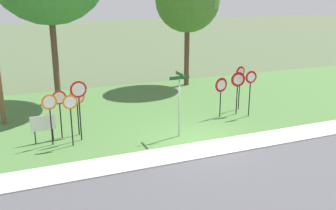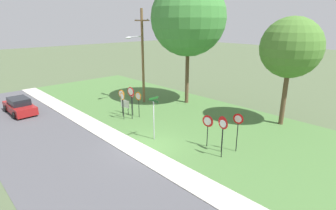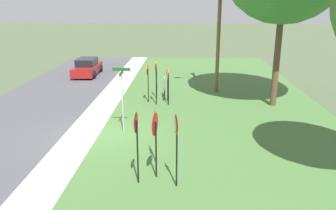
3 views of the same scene
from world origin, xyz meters
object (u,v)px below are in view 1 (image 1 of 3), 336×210
Objects in this scene: stop_sign_near_left at (77,102)px; oak_tree_right at (188,0)px; stop_sign_far_right at (79,98)px; stop_sign_near_right at (60,104)px; notice_board at (43,124)px; yield_sign_near_left at (240,78)px; stop_sign_far_center at (71,110)px; yield_sign_far_left at (251,83)px; yield_sign_far_right at (221,88)px; yield_sign_near_right at (238,83)px; street_name_post at (179,99)px; stop_sign_far_left at (50,109)px.

stop_sign_near_left is 0.27× the size of oak_tree_right.
stop_sign_far_right is at bearing -138.32° from oak_tree_right.
stop_sign_near_right reaches higher than notice_board.
yield_sign_near_left is 0.31× the size of oak_tree_right.
stop_sign_far_center reaches higher than stop_sign_near_right.
stop_sign_near_left is 0.96× the size of stop_sign_far_center.
stop_sign_near_left is at bearing 179.26° from yield_sign_far_left.
stop_sign_near_right is 0.90× the size of yield_sign_near_left.
stop_sign_far_center is 8.07m from yield_sign_far_right.
stop_sign_far_center is (0.31, -1.15, 0.04)m from stop_sign_near_right.
stop_sign_far_center is at bearing -173.08° from yield_sign_far_left.
yield_sign_near_right is at bearing -93.27° from oak_tree_right.
street_name_post is 2.43× the size of notice_board.
yield_sign_far_right is 8.81m from oak_tree_right.
stop_sign_near_right is 0.98× the size of stop_sign_far_left.
notice_board is (-10.62, 0.36, -1.03)m from yield_sign_far_left.
stop_sign_far_center is 1.85× the size of notice_board.
oak_tree_right reaches higher than yield_sign_far_left.
stop_sign_near_left is 0.73× the size of street_name_post.
stop_sign_far_right is 1.10× the size of yield_sign_near_left.
street_name_post is at bearing -21.15° from notice_board.
stop_sign_far_right is (0.47, 0.52, 0.36)m from stop_sign_far_center.
stop_sign_far_left is 0.28× the size of oak_tree_right.
yield_sign_far_right reaches higher than notice_board.
stop_sign_far_center is 0.28× the size of oak_tree_right.
notice_board is (-10.20, -0.21, -0.93)m from yield_sign_near_right.
street_name_post is at bearing -163.41° from yield_sign_near_left.
stop_sign_near_right is 13.06m from oak_tree_right.
stop_sign_near_right is at bearing 173.16° from yield_sign_near_left.
stop_sign_near_right is at bearing 171.77° from yield_sign_far_right.
yield_sign_near_right is 0.94× the size of yield_sign_far_left.
yield_sign_far_left is 8.98m from oak_tree_right.
yield_sign_far_left is (0.42, -0.58, 0.10)m from yield_sign_near_right.
stop_sign_near_left is 9.05m from yield_sign_far_left.
stop_sign_far_left is at bearing 169.28° from street_name_post.
stop_sign_near_right is 0.98× the size of stop_sign_far_center.
oak_tree_right reaches higher than street_name_post.
oak_tree_right reaches higher than yield_sign_near_left.
stop_sign_far_right is 1.27× the size of yield_sign_far_right.
yield_sign_near_left reaches higher than stop_sign_near_left.
yield_sign_near_left is (10.50, 1.43, 0.20)m from stop_sign_far_left.
stop_sign_near_left is 8.60m from yield_sign_near_right.
oak_tree_right is at bearing 35.74° from stop_sign_near_left.
yield_sign_far_left is (9.02, -0.66, 0.25)m from stop_sign_near_left.
yield_sign_far_left reaches higher than stop_sign_far_left.
oak_tree_right reaches higher than notice_board.
yield_sign_far_left is at bearing -5.92° from stop_sign_far_right.
stop_sign_near_left is 0.83m from stop_sign_far_right.
stop_sign_near_left is at bearing 82.27° from stop_sign_far_right.
yield_sign_far_right is 0.26× the size of oak_tree_right.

